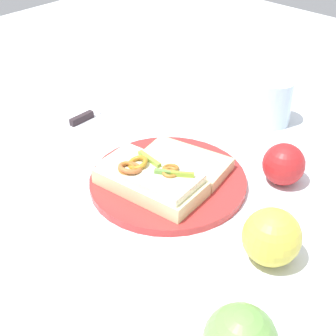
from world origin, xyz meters
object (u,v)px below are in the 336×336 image
sandwich (152,180)px  knife (86,117)px  plate (168,181)px  drinking_glass (274,102)px  bread_slice_side (183,161)px  apple_3 (284,164)px  apple_2 (272,237)px

sandwich → knife: size_ratio=1.58×
plate → drinking_glass: size_ratio=2.87×
bread_slice_side → knife: bearing=-13.5°
bread_slice_side → apple_3: bearing=-158.1°
apple_2 → bread_slice_side: bearing=-17.7°
apple_2 → apple_3: apple_2 is taller
bread_slice_side → apple_2: size_ratio=1.82×
sandwich → bread_slice_side: sandwich is taller
plate → knife: knife is taller
plate → drinking_glass: 0.30m
plate → sandwich: size_ratio=1.43×
drinking_glass → plate: bearing=88.3°
apple_3 → drinking_glass: drinking_glass is taller
drinking_glass → sandwich: bearing=89.2°
apple_3 → bread_slice_side: bearing=34.2°
apple_2 → knife: apple_2 is taller
bread_slice_side → apple_2: apple_2 is taller
bread_slice_side → drinking_glass: drinking_glass is taller
sandwich → drinking_glass: 0.34m
sandwich → apple_2: apple_2 is taller
sandwich → bread_slice_side: bearing=-90.5°
bread_slice_side → knife: bread_slice_side is taller
bread_slice_side → knife: 0.27m
sandwich → apple_3: size_ratio=2.58×
plate → apple_2: bearing=172.2°
bread_slice_side → apple_2: bearing=150.1°
drinking_glass → apple_2: bearing=123.0°
plate → bread_slice_side: bread_slice_side is taller
plate → bread_slice_side: (0.00, -0.04, 0.02)m
sandwich → knife: 0.30m
plate → sandwich: 0.05m
sandwich → drinking_glass: drinking_glass is taller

